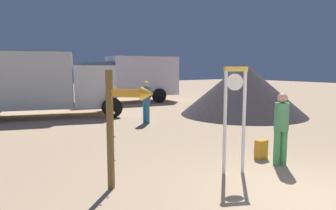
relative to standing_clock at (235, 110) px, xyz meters
The scene contains 9 objects.
ground_plane 2.23m from the standing_clock, 88.50° to the right, with size 80.00×80.00×0.00m, color tan.
standing_clock is the anchor object (origin of this frame).
arrow_sign 2.34m from the standing_clock, 168.71° to the left, with size 0.73×0.74×2.19m.
person_near_clock 1.36m from the standing_clock, 10.19° to the right, with size 0.32×0.32×1.66m.
backpack 1.78m from the standing_clock, 14.92° to the left, with size 0.28×0.24×0.46m.
person_distant 6.24m from the standing_clock, 76.87° to the left, with size 0.32×0.32×1.68m.
box_truck_near 14.01m from the standing_clock, 71.16° to the left, with size 6.52×3.15×2.91m.
box_truck_far 10.49m from the standing_clock, 101.35° to the left, with size 7.60×4.46×2.88m.
dome_tent 8.41m from the standing_clock, 40.90° to the left, with size 5.84×5.84×2.46m.
Camera 1 is at (-4.75, -2.67, 2.23)m, focal length 32.96 mm.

